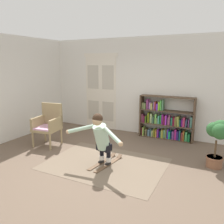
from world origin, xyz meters
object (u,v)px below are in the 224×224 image
bookshelf (165,121)px  potted_plant (218,136)px  person_skier (101,136)px  skis_pair (106,162)px  wicker_chair (48,124)px

bookshelf → potted_plant: size_ratio=1.52×
person_skier → skis_pair: bearing=82.4°
potted_plant → person_skier: bearing=-154.1°
potted_plant → skis_pair: bearing=-157.7°
potted_plant → skis_pair: size_ratio=1.04×
bookshelf → skis_pair: size_ratio=1.57×
bookshelf → potted_plant: bearing=-44.6°
bookshelf → potted_plant: 1.99m
bookshelf → person_skier: bookshelf is taller
bookshelf → skis_pair: bearing=-107.5°
skis_pair → potted_plant: bearing=22.3°
wicker_chair → skis_pair: bearing=-10.5°
potted_plant → bookshelf: bearing=135.4°
skis_pair → person_skier: 0.67m
wicker_chair → skis_pair: size_ratio=1.12×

